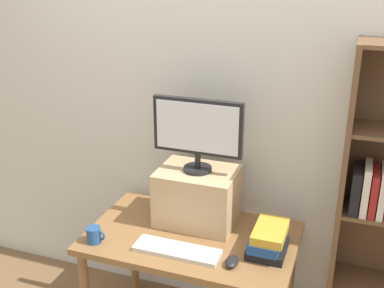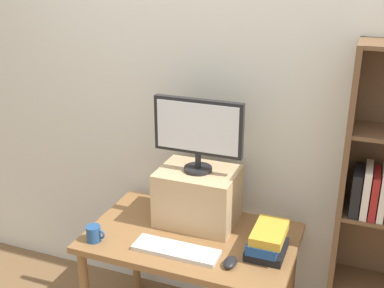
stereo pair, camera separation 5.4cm
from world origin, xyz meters
TOP-DOWN VIEW (x-y plane):
  - back_wall at (0.00, 0.44)m, footprint 7.00×0.08m
  - desk at (0.00, 0.00)m, footprint 1.12×0.69m
  - riser_box at (-0.02, 0.15)m, footprint 0.43×0.32m
  - computer_monitor at (-0.02, 0.15)m, footprint 0.49×0.15m
  - keyboard at (-0.02, -0.18)m, footprint 0.45×0.14m
  - computer_mouse at (0.28, -0.19)m, footprint 0.06×0.10m
  - book_stack at (0.42, -0.02)m, footprint 0.19×0.26m
  - coffee_mug at (-0.46, -0.24)m, footprint 0.11×0.08m

SIDE VIEW (x-z plane):
  - desk at x=0.00m, z-range 0.26..0.97m
  - keyboard at x=-0.02m, z-range 0.70..0.73m
  - computer_mouse at x=0.28m, z-range 0.70..0.74m
  - coffee_mug at x=-0.46m, z-range 0.70..0.79m
  - book_stack at x=0.42m, z-range 0.70..0.84m
  - riser_box at x=-0.02m, z-range 0.70..1.02m
  - computer_monitor at x=-0.02m, z-range 1.05..1.45m
  - back_wall at x=0.00m, z-range 0.00..2.60m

